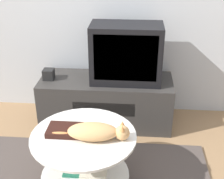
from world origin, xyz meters
The scene contains 6 objects.
tv_stand centered at (0.05, 0.96, 0.24)m, with size 1.31×0.50×0.48m.
tv centered at (0.24, 0.96, 0.76)m, with size 0.66×0.34×0.56m.
speaker centered at (-0.51, 0.93, 0.53)m, with size 0.10×0.10×0.10m.
coffee_table centered at (-0.01, -0.01, 0.33)m, with size 0.75×0.75×0.48m.
dvd_box centered at (-0.15, 0.01, 0.52)m, with size 0.25×0.18×0.04m.
cat centered at (0.08, -0.04, 0.56)m, with size 0.56×0.19×0.13m.
Camera 1 is at (0.33, -1.80, 1.79)m, focal length 50.00 mm.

